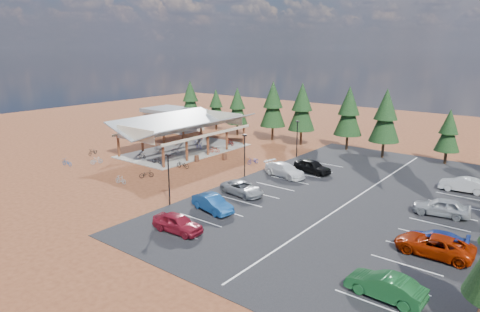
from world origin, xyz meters
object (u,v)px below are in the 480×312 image
at_px(car_1, 212,203).
at_px(bike_3, 200,136).
at_px(bike_10, 67,162).
at_px(lamp_post_2, 297,136).
at_px(bike_5, 175,151).
at_px(bike_1, 159,148).
at_px(bike_8, 93,152).
at_px(trash_bin_1, 224,157).
at_px(bike_2, 197,142).
at_px(car_8, 441,207).
at_px(bike_14, 253,161).
at_px(outbuilding, 174,119).
at_px(trash_bin_0, 197,159).
at_px(bike_9, 96,160).
at_px(car_2, 242,188).
at_px(lamp_post_0, 169,176).
at_px(bike_15, 214,150).
at_px(car_0, 178,223).
at_px(bike_16, 183,164).
at_px(bike_12, 146,174).
at_px(bike_4, 157,160).
at_px(bike_0, 142,155).
at_px(car_4, 312,166).
at_px(car_5, 385,286).
at_px(car_7, 435,239).
at_px(car_3, 285,170).
at_px(bike_pavilion, 184,126).
at_px(bike_6, 199,146).
at_px(car_6, 434,245).
at_px(lamp_post_1, 245,152).
at_px(bike_7, 230,142).
at_px(bike_13, 121,180).

bearing_deg(car_1, bike_3, 57.03).
relative_size(bike_10, car_1, 0.38).
height_order(lamp_post_2, bike_5, lamp_post_2).
relative_size(bike_1, bike_8, 1.03).
distance_m(trash_bin_1, bike_2, 10.05).
bearing_deg(car_8, bike_14, -108.87).
bearing_deg(outbuilding, bike_2, -29.24).
bearing_deg(trash_bin_0, bike_9, -137.28).
bearing_deg(car_2, trash_bin_0, 69.92).
distance_m(lamp_post_0, bike_9, 19.61).
height_order(outbuilding, bike_3, outbuilding).
relative_size(bike_15, car_1, 0.35).
bearing_deg(car_0, bike_16, 40.20).
distance_m(bike_12, car_8, 31.70).
bearing_deg(lamp_post_0, trash_bin_0, 124.43).
relative_size(lamp_post_2, bike_16, 2.71).
bearing_deg(bike_10, bike_4, 125.55).
xyz_separation_m(bike_0, car_4, (21.83, 8.32, 0.36)).
relative_size(bike_4, car_5, 0.34).
bearing_deg(car_2, bike_15, 57.96).
height_order(bike_16, car_0, car_0).
xyz_separation_m(car_4, car_7, (17.22, -12.13, -0.15)).
height_order(bike_2, bike_16, bike_2).
bearing_deg(car_3, bike_3, 78.36).
bearing_deg(bike_pavilion, bike_5, -74.82).
bearing_deg(bike_0, bike_8, 114.92).
relative_size(lamp_post_0, bike_2, 2.93).
bearing_deg(car_3, car_2, -169.15).
height_order(bike_1, car_7, car_7).
height_order(lamp_post_0, lamp_post_2, same).
bearing_deg(car_8, bike_6, -108.86).
bearing_deg(bike_5, car_0, -130.71).
bearing_deg(car_1, bike_1, 71.46).
relative_size(car_0, car_8, 0.94).
relative_size(outbuilding, bike_15, 6.75).
bearing_deg(bike_5, car_5, -112.86).
distance_m(car_2, car_3, 8.29).
distance_m(lamp_post_2, bike_8, 29.20).
distance_m(bike_6, bike_10, 18.84).
bearing_deg(car_0, bike_10, 74.03).
relative_size(bike_3, bike_16, 0.95).
bearing_deg(car_6, car_4, -129.01).
distance_m(lamp_post_1, bike_15, 12.57).
bearing_deg(bike_5, bike_7, -12.81).
xyz_separation_m(bike_3, car_6, (41.75, -19.37, 0.17)).
relative_size(bike_13, car_0, 0.34).
height_order(trash_bin_1, car_3, car_3).
bearing_deg(bike_1, trash_bin_1, -86.51).
bearing_deg(bike_pavilion, outbuilding, 141.84).
bearing_deg(bike_13, car_6, 87.09).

